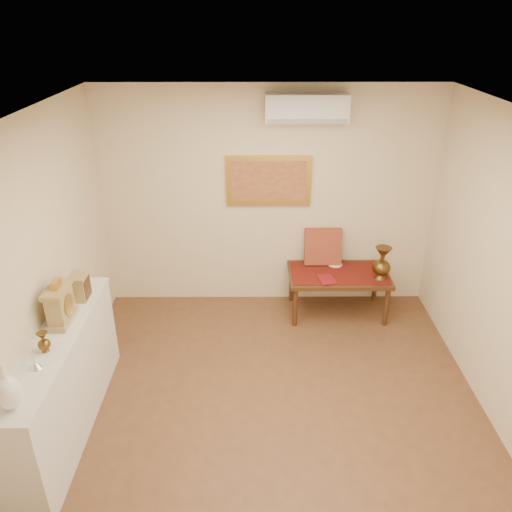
{
  "coord_description": "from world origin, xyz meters",
  "views": [
    {
      "loc": [
        -0.18,
        -3.41,
        3.41
      ],
      "look_at": [
        -0.15,
        1.15,
        1.15
      ],
      "focal_mm": 35.0,
      "sensor_mm": 36.0,
      "label": 1
    }
  ],
  "objects_px": {
    "wooden_chest": "(79,287)",
    "display_ledge": "(65,382)",
    "brass_urn_tall": "(382,260)",
    "low_table": "(338,278)",
    "mantel_clock": "(60,304)"
  },
  "relations": [
    {
      "from": "brass_urn_tall",
      "to": "wooden_chest",
      "type": "height_order",
      "value": "wooden_chest"
    },
    {
      "from": "brass_urn_tall",
      "to": "wooden_chest",
      "type": "xyz_separation_m",
      "value": [
        -3.11,
        -1.14,
        0.3
      ]
    },
    {
      "from": "low_table",
      "to": "mantel_clock",
      "type": "bearing_deg",
      "value": -148.15
    },
    {
      "from": "mantel_clock",
      "to": "wooden_chest",
      "type": "distance_m",
      "value": 0.4
    },
    {
      "from": "mantel_clock",
      "to": "low_table",
      "type": "distance_m",
      "value": 3.22
    },
    {
      "from": "wooden_chest",
      "to": "low_table",
      "type": "distance_m",
      "value": 3.0
    },
    {
      "from": "display_ledge",
      "to": "low_table",
      "type": "bearing_deg",
      "value": 35.1
    },
    {
      "from": "brass_urn_tall",
      "to": "display_ledge",
      "type": "distance_m",
      "value": 3.61
    },
    {
      "from": "brass_urn_tall",
      "to": "low_table",
      "type": "relative_size",
      "value": 0.4
    },
    {
      "from": "display_ledge",
      "to": "low_table",
      "type": "distance_m",
      "value": 3.27
    },
    {
      "from": "display_ledge",
      "to": "low_table",
      "type": "xyz_separation_m",
      "value": [
        2.67,
        1.88,
        -0.01
      ]
    },
    {
      "from": "brass_urn_tall",
      "to": "low_table",
      "type": "distance_m",
      "value": 0.58
    },
    {
      "from": "display_ledge",
      "to": "wooden_chest",
      "type": "bearing_deg",
      "value": 87.11
    },
    {
      "from": "wooden_chest",
      "to": "display_ledge",
      "type": "bearing_deg",
      "value": -92.89
    },
    {
      "from": "wooden_chest",
      "to": "low_table",
      "type": "relative_size",
      "value": 0.2
    }
  ]
}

